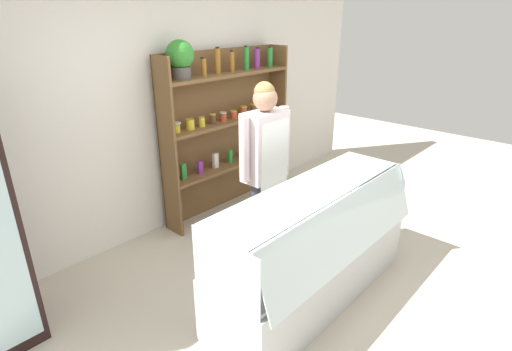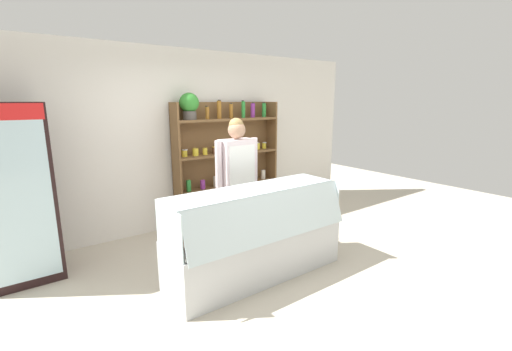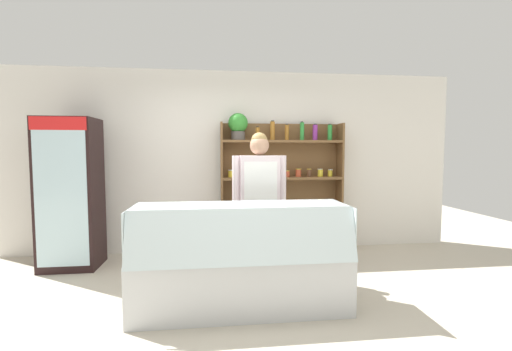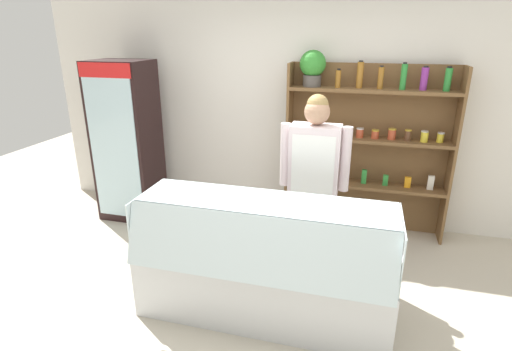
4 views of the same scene
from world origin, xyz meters
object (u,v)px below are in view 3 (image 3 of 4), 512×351
Objects in this scene: drinks_fridge at (70,193)px; shop_clerk at (259,192)px; shelving_unit at (276,175)px; deli_display_case at (241,277)px.

drinks_fridge is 1.12× the size of shop_clerk.
drinks_fridge is 2.78m from shelving_unit.
shop_clerk is (0.28, 0.79, 0.72)m from deli_display_case.
drinks_fridge is 2.46m from shop_clerk.
drinks_fridge is 0.95× the size of deli_display_case.
deli_display_case is 1.11m from shop_clerk.
drinks_fridge reaches higher than deli_display_case.
drinks_fridge is 2.62m from deli_display_case.
deli_display_case is at bearing -109.47° from shop_clerk.
shop_clerk is at bearing -110.26° from shelving_unit.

